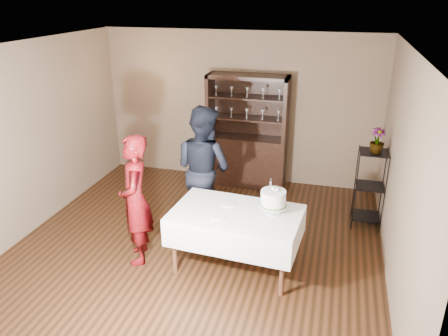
% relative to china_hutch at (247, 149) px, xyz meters
% --- Properties ---
extents(floor, '(5.00, 5.00, 0.00)m').
position_rel_china_hutch_xyz_m(floor, '(-0.20, -2.25, -0.66)').
color(floor, black).
rests_on(floor, ground).
extents(ceiling, '(5.00, 5.00, 0.00)m').
position_rel_china_hutch_xyz_m(ceiling, '(-0.20, -2.25, 2.04)').
color(ceiling, silver).
rests_on(ceiling, back_wall).
extents(back_wall, '(5.00, 0.02, 2.70)m').
position_rel_china_hutch_xyz_m(back_wall, '(-0.20, 0.25, 0.69)').
color(back_wall, brown).
rests_on(back_wall, floor).
extents(wall_left, '(0.02, 5.00, 2.70)m').
position_rel_china_hutch_xyz_m(wall_left, '(-2.70, -2.25, 0.69)').
color(wall_left, brown).
rests_on(wall_left, floor).
extents(wall_right, '(0.02, 5.00, 2.70)m').
position_rel_china_hutch_xyz_m(wall_right, '(2.30, -2.25, 0.69)').
color(wall_right, brown).
rests_on(wall_right, floor).
extents(china_hutch, '(1.40, 0.48, 2.00)m').
position_rel_china_hutch_xyz_m(china_hutch, '(0.00, 0.00, 0.00)').
color(china_hutch, black).
rests_on(china_hutch, floor).
extents(plant_etagere, '(0.42, 0.42, 1.20)m').
position_rel_china_hutch_xyz_m(plant_etagere, '(2.08, -1.05, -0.01)').
color(plant_etagere, black).
rests_on(plant_etagere, floor).
extents(cake_table, '(1.65, 1.09, 0.79)m').
position_rel_china_hutch_xyz_m(cake_table, '(0.43, -2.61, -0.06)').
color(cake_table, silver).
rests_on(cake_table, floor).
extents(woman, '(0.62, 0.74, 1.72)m').
position_rel_china_hutch_xyz_m(woman, '(-0.85, -2.75, 0.19)').
color(woman, '#3A0505').
rests_on(woman, floor).
extents(man, '(1.11, 1.01, 1.86)m').
position_rel_china_hutch_xyz_m(man, '(-0.28, -1.69, 0.27)').
color(man, black).
rests_on(man, floor).
extents(cake, '(0.34, 0.34, 0.47)m').
position_rel_china_hutch_xyz_m(cake, '(0.87, -2.52, 0.31)').
color(cake, white).
rests_on(cake, cake_table).
extents(plate_near, '(0.23, 0.23, 0.01)m').
position_rel_china_hutch_xyz_m(plate_near, '(0.25, -2.80, 0.13)').
color(plate_near, white).
rests_on(plate_near, cake_table).
extents(plate_far, '(0.21, 0.21, 0.01)m').
position_rel_china_hutch_xyz_m(plate_far, '(0.28, -2.45, 0.13)').
color(plate_far, white).
rests_on(plate_far, cake_table).
extents(potted_plant, '(0.25, 0.25, 0.36)m').
position_rel_china_hutch_xyz_m(potted_plant, '(2.10, -1.09, 0.70)').
color(potted_plant, '#487136').
rests_on(potted_plant, plant_etagere).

